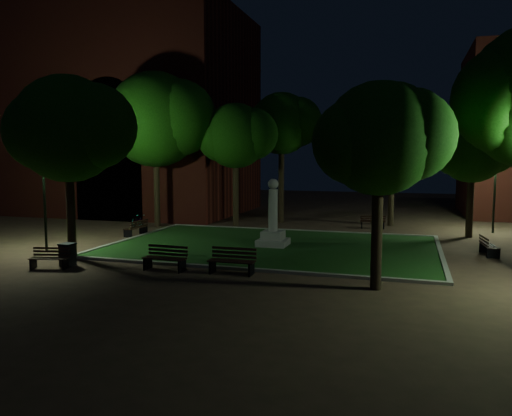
{
  "coord_description": "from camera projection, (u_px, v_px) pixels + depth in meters",
  "views": [
    {
      "loc": [
        6.17,
        -20.8,
        4.38
      ],
      "look_at": [
        -0.55,
        1.0,
        1.97
      ],
      "focal_mm": 35.0,
      "sensor_mm": 36.0,
      "label": 1
    }
  ],
  "objects": [
    {
      "name": "ground",
      "position": [
        261.0,
        255.0,
        22.04
      ],
      "size": [
        80.0,
        80.0,
        0.0
      ],
      "primitive_type": "plane",
      "color": "#473124"
    },
    {
      "name": "lawn",
      "position": [
        273.0,
        246.0,
        23.94
      ],
      "size": [
        15.0,
        10.0,
        0.08
      ],
      "primitive_type": "cube",
      "color": "#193E14",
      "rests_on": "ground"
    },
    {
      "name": "lawn_kerb",
      "position": [
        273.0,
        246.0,
        23.93
      ],
      "size": [
        15.4,
        10.4,
        0.12
      ],
      "color": "slate",
      "rests_on": "ground"
    },
    {
      "name": "monument",
      "position": [
        273.0,
        227.0,
        23.84
      ],
      "size": [
        1.4,
        1.4,
        3.2
      ],
      "color": "gray",
      "rests_on": "lawn"
    },
    {
      "name": "building_main",
      "position": [
        117.0,
        117.0,
        39.01
      ],
      "size": [
        20.0,
        12.0,
        15.0
      ],
      "color": "#511912",
      "rests_on": "ground"
    },
    {
      "name": "tree_west",
      "position": [
        70.0,
        129.0,
        20.77
      ],
      "size": [
        5.5,
        4.49,
        7.73
      ],
      "color": "black",
      "rests_on": "ground"
    },
    {
      "name": "tree_north_wl",
      "position": [
        237.0,
        136.0,
        30.07
      ],
      "size": [
        4.83,
        3.95,
        7.53
      ],
      "color": "black",
      "rests_on": "ground"
    },
    {
      "name": "tree_north_er",
      "position": [
        395.0,
        121.0,
        30.57
      ],
      "size": [
        5.9,
        4.81,
        8.87
      ],
      "color": "black",
      "rests_on": "ground"
    },
    {
      "name": "tree_ne",
      "position": [
        474.0,
        149.0,
        26.25
      ],
      "size": [
        4.38,
        3.58,
        6.5
      ],
      "color": "black",
      "rests_on": "ground"
    },
    {
      "name": "tree_se",
      "position": [
        382.0,
        139.0,
        15.83
      ],
      "size": [
        4.48,
        3.66,
        6.74
      ],
      "color": "black",
      "rests_on": "ground"
    },
    {
      "name": "tree_nw",
      "position": [
        157.0,
        120.0,
        30.09
      ],
      "size": [
        7.05,
        5.76,
        9.41
      ],
      "color": "black",
      "rests_on": "ground"
    },
    {
      "name": "tree_far_north",
      "position": [
        283.0,
        124.0,
        32.02
      ],
      "size": [
        4.88,
        3.99,
        8.42
      ],
      "color": "black",
      "rests_on": "ground"
    },
    {
      "name": "lamppost_sw",
      "position": [
        44.0,
        183.0,
        22.66
      ],
      "size": [
        1.18,
        0.28,
        4.47
      ],
      "color": "black",
      "rests_on": "ground"
    },
    {
      "name": "lamppost_nw",
      "position": [
        153.0,
        173.0,
        34.92
      ],
      "size": [
        1.18,
        0.28,
        4.54
      ],
      "color": "black",
      "rests_on": "ground"
    },
    {
      "name": "lamppost_ne",
      "position": [
        495.0,
        183.0,
        27.95
      ],
      "size": [
        1.18,
        0.28,
        4.01
      ],
      "color": "black",
      "rests_on": "ground"
    },
    {
      "name": "bench_near_left",
      "position": [
        165.0,
        259.0,
        19.08
      ],
      "size": [
        1.71,
        0.65,
        0.93
      ],
      "rotation": [
        0.0,
        0.0,
        -0.03
      ],
      "color": "black",
      "rests_on": "ground"
    },
    {
      "name": "bench_near_right",
      "position": [
        232.0,
        262.0,
        18.51
      ],
      "size": [
        1.75,
        0.64,
        0.96
      ],
      "rotation": [
        0.0,
        0.0,
        0.02
      ],
      "color": "black",
      "rests_on": "ground"
    },
    {
      "name": "bench_west_near",
      "position": [
        50.0,
        259.0,
        19.36
      ],
      "size": [
        1.55,
        0.86,
        0.81
      ],
      "rotation": [
        0.0,
        0.0,
        0.25
      ],
      "color": "black",
      "rests_on": "ground"
    },
    {
      "name": "bench_left_side",
      "position": [
        137.0,
        228.0,
        27.27
      ],
      "size": [
        0.72,
        1.61,
        0.85
      ],
      "rotation": [
        0.0,
        0.0,
        -1.69
      ],
      "color": "black",
      "rests_on": "ground"
    },
    {
      "name": "bench_right_side",
      "position": [
        488.0,
        246.0,
        21.91
      ],
      "size": [
        0.69,
        1.57,
        0.83
      ],
      "rotation": [
        0.0,
        0.0,
        1.68
      ],
      "color": "black",
      "rests_on": "ground"
    },
    {
      "name": "bench_far_side",
      "position": [
        373.0,
        222.0,
        29.91
      ],
      "size": [
        1.51,
        0.68,
        0.8
      ],
      "rotation": [
        0.0,
        0.0,
        3.26
      ],
      "color": "black",
      "rests_on": "ground"
    },
    {
      "name": "trash_bin",
      "position": [
        68.0,
        255.0,
        19.78
      ],
      "size": [
        0.54,
        0.54,
        0.91
      ],
      "color": "black",
      "rests_on": "ground"
    },
    {
      "name": "bicycle",
      "position": [
        138.0,
        221.0,
        30.28
      ],
      "size": [
        1.59,
        1.32,
        0.82
      ],
      "primitive_type": "imported",
      "rotation": [
        0.0,
        0.0,
        0.97
      ],
      "color": "black",
      "rests_on": "ground"
    }
  ]
}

